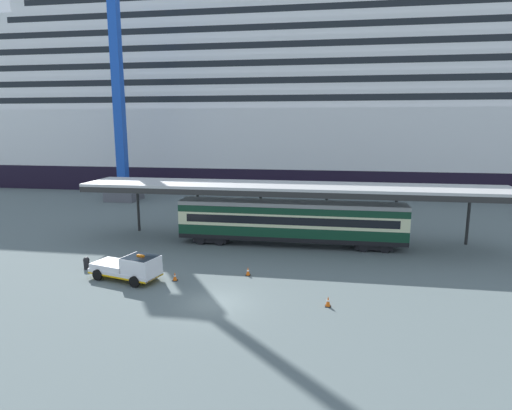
# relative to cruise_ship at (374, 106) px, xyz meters

# --- Properties ---
(ground_plane) EXTENTS (400.00, 400.00, 0.00)m
(ground_plane) POSITION_rel_cruise_ship_xyz_m (-14.90, -55.88, -14.29)
(ground_plane) COLOR slate
(cruise_ship) EXTENTS (179.27, 27.92, 40.69)m
(cruise_ship) POSITION_rel_cruise_ship_xyz_m (0.00, 0.00, 0.00)
(cruise_ship) COLOR black
(cruise_ship) RESTS_ON ground
(platform_canopy) EXTENTS (38.90, 5.64, 5.62)m
(platform_canopy) POSITION_rel_cruise_ship_xyz_m (-11.26, -41.64, -8.93)
(platform_canopy) COLOR #B7B7B7
(platform_canopy) RESTS_ON ground
(train_carriage) EXTENTS (20.62, 2.81, 4.11)m
(train_carriage) POSITION_rel_cruise_ship_xyz_m (-11.26, -42.08, -11.98)
(train_carriage) COLOR black
(train_carriage) RESTS_ON ground
(service_truck) EXTENTS (5.55, 3.29, 2.02)m
(service_truck) POSITION_rel_cruise_ship_xyz_m (-21.81, -52.97, -13.30)
(service_truck) COLOR white
(service_truck) RESTS_ON ground
(traffic_cone_near) EXTENTS (0.36, 0.36, 0.66)m
(traffic_cone_near) POSITION_rel_cruise_ship_xyz_m (-13.69, -50.66, -13.96)
(traffic_cone_near) COLOR black
(traffic_cone_near) RESTS_ON ground
(traffic_cone_mid) EXTENTS (0.36, 0.36, 0.63)m
(traffic_cone_mid) POSITION_rel_cruise_ship_xyz_m (-18.67, -52.55, -13.98)
(traffic_cone_mid) COLOR black
(traffic_cone_mid) RESTS_ON ground
(traffic_cone_far) EXTENTS (0.36, 0.36, 0.67)m
(traffic_cone_far) POSITION_rel_cruise_ship_xyz_m (-7.83, -55.27, -13.96)
(traffic_cone_far) COLOR black
(traffic_cone_far) RESTS_ON ground
(dockside_crane) EXTENTS (11.32, 4.40, 48.48)m
(dockside_crane) POSITION_rel_cruise_ship_xyz_m (-37.16, -22.14, 0.11)
(dockside_crane) COLOR #595960
(dockside_crane) RESTS_ON ground
(quay_bollard) EXTENTS (0.48, 0.48, 0.96)m
(quay_bollard) POSITION_rel_cruise_ship_xyz_m (-26.31, -51.25, -13.77)
(quay_bollard) COLOR black
(quay_bollard) RESTS_ON ground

